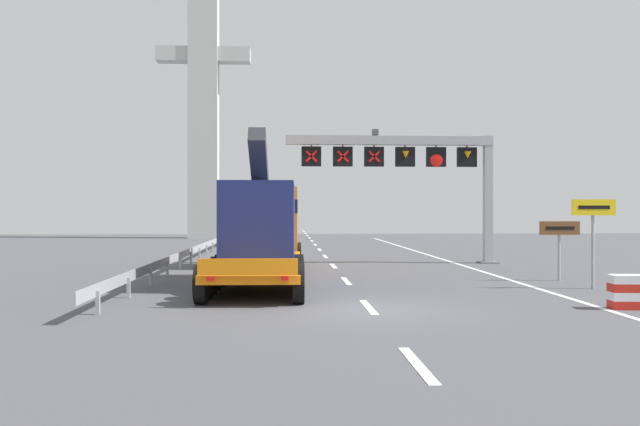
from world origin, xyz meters
TOP-DOWN VIEW (x-y plane):
  - ground at (0.00, 0.00)m, footprint 112.00×112.00m
  - lane_markings at (0.05, 32.37)m, footprint 0.20×79.35m
  - edge_line_right at (6.20, 12.00)m, footprint 0.20×63.00m
  - overhead_lane_gantry at (4.13, 14.53)m, footprint 10.50×0.90m
  - heavy_haul_truck_orange at (-3.02, 8.54)m, footprint 3.22×14.10m
  - exit_sign_yellow at (8.02, 4.02)m, footprint 1.48×0.15m
  - tourist_info_sign_brown at (7.95, 6.48)m, footprint 1.51×0.15m
  - crash_barrier_striped at (6.89, -0.26)m, footprint 1.05×0.60m
  - guardrail_left at (-6.90, 16.43)m, footprint 0.13×36.85m
  - bridge_pylon_distant at (-10.17, 45.39)m, footprint 9.00×2.00m

SIDE VIEW (x-z plane):
  - ground at x=0.00m, z-range 0.00..0.00m
  - edge_line_right at x=6.20m, z-range 0.00..0.01m
  - lane_markings at x=0.05m, z-range 0.00..0.01m
  - crash_barrier_striped at x=6.89m, z-range 0.00..0.90m
  - guardrail_left at x=-6.90m, z-range 0.18..0.94m
  - tourist_info_sign_brown at x=7.95m, z-range 0.58..2.79m
  - heavy_haul_truck_orange at x=-3.02m, z-range -0.66..4.64m
  - exit_sign_yellow at x=8.02m, z-range 0.76..3.73m
  - overhead_lane_gantry at x=4.13m, z-range 1.78..8.39m
  - bridge_pylon_distant at x=-10.17m, z-range 0.38..28.93m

